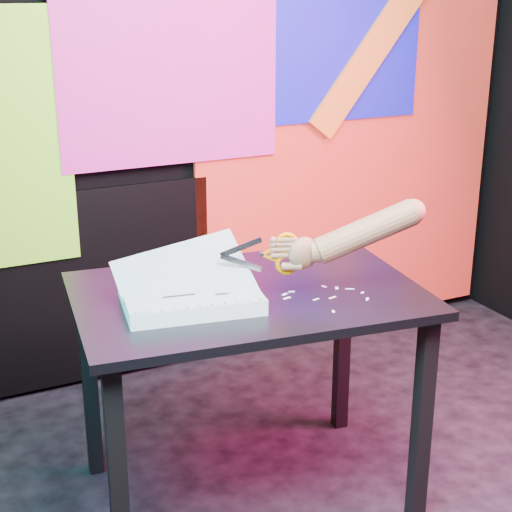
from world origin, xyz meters
TOP-DOWN VIEW (x-y plane):
  - room at (0.00, 0.00)m, footprint 3.01×3.01m
  - backdrop at (0.06, 1.46)m, footprint 2.88×0.05m
  - work_table at (-0.38, 0.45)m, footprint 1.16×0.85m
  - printout_stack at (-0.58, 0.43)m, footprint 0.45×0.36m
  - scissors at (-0.31, 0.36)m, footprint 0.23×0.09m
  - hand_forearm at (-0.10, 0.28)m, footprint 0.44×0.20m
  - paper_clippings at (-0.18, 0.32)m, footprint 0.26×0.21m

SIDE VIEW (x-z plane):
  - work_table at x=-0.38m, z-range 0.27..1.02m
  - paper_clippings at x=-0.18m, z-range 0.75..0.75m
  - printout_stack at x=-0.58m, z-range 0.67..0.88m
  - scissors at x=-0.31m, z-range 0.82..0.96m
  - hand_forearm at x=-0.10m, z-range 0.84..1.05m
  - backdrop at x=0.06m, z-range -0.08..2.00m
  - room at x=0.00m, z-range 0.00..2.71m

